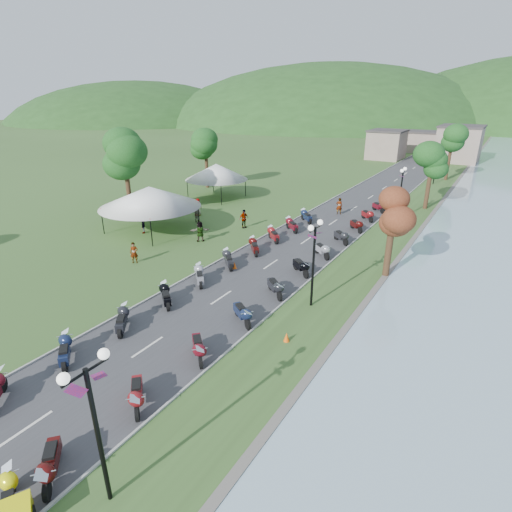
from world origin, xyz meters
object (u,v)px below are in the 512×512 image
Objects in this scene: vendor_tent_main at (151,209)px; pedestrian_c at (143,233)px; pedestrian_a at (135,263)px; yellow_trike at (10,500)px; streetlamp_near at (98,436)px; pedestrian_b at (198,222)px.

pedestrian_c is (-0.14, -1.04, -2.00)m from vendor_tent_main.
yellow_trike is at bearing -92.58° from pedestrian_a.
pedestrian_a is (-11.35, 15.05, -0.51)m from yellow_trike.
streetlamp_near is at bearing -47.42° from vendor_tent_main.
vendor_tent_main reaches higher than pedestrian_a.
streetlamp_near reaches higher than pedestrian_b.
streetlamp_near reaches higher than pedestrian_c.
pedestrian_c is (-15.87, 20.12, -0.51)m from yellow_trike.
vendor_tent_main is 2.26m from pedestrian_c.
vendor_tent_main is at bearing -24.40° from yellow_trike.
pedestrian_c is at bearing -22.77° from yellow_trike.
pedestrian_c is at bearing 92.10° from pedestrian_a.
pedestrian_c is at bearing 134.38° from streetlamp_near.
yellow_trike is at bearing -53.38° from vendor_tent_main.
yellow_trike is 0.44× the size of streetlamp_near.
pedestrian_b is at bearing -32.15° from yellow_trike.
pedestrian_b is at bearing 124.27° from streetlamp_near.
vendor_tent_main is 3.41× the size of pedestrian_b.
vendor_tent_main is 7.78m from pedestrian_a.
vendor_tent_main reaches higher than yellow_trike.
vendor_tent_main is 3.44× the size of pedestrian_c.
streetlamp_near is at bearing 128.29° from pedestrian_b.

